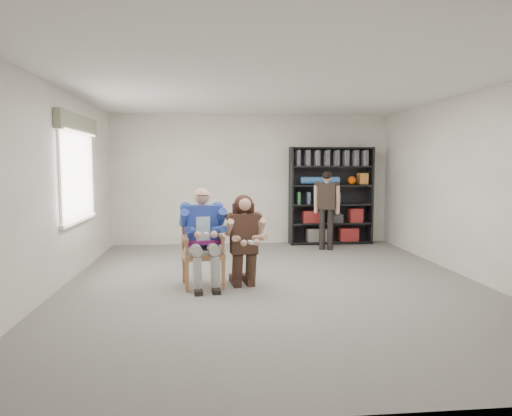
{
  "coord_description": "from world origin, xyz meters",
  "views": [
    {
      "loc": [
        -0.89,
        -6.39,
        1.71
      ],
      "look_at": [
        -0.2,
        0.6,
        1.05
      ],
      "focal_mm": 32.0,
      "sensor_mm": 36.0,
      "label": 1
    }
  ],
  "objects_px": {
    "armchair": "(203,248)",
    "seated_man": "(203,237)",
    "kneeling_woman": "(244,242)",
    "bookshelf": "(331,196)",
    "standing_man": "(326,211)"
  },
  "relations": [
    {
      "from": "kneeling_woman",
      "to": "standing_man",
      "type": "relative_size",
      "value": 0.81
    },
    {
      "from": "armchair",
      "to": "kneeling_woman",
      "type": "bearing_deg",
      "value": -19.88
    },
    {
      "from": "kneeling_woman",
      "to": "bookshelf",
      "type": "relative_size",
      "value": 0.61
    },
    {
      "from": "standing_man",
      "to": "bookshelf",
      "type": "bearing_deg",
      "value": 89.31
    },
    {
      "from": "seated_man",
      "to": "kneeling_woman",
      "type": "relative_size",
      "value": 1.09
    },
    {
      "from": "standing_man",
      "to": "seated_man",
      "type": "bearing_deg",
      "value": -113.02
    },
    {
      "from": "armchair",
      "to": "kneeling_woman",
      "type": "xyz_separation_m",
      "value": [
        0.58,
        -0.12,
        0.1
      ]
    },
    {
      "from": "seated_man",
      "to": "standing_man",
      "type": "distance_m",
      "value": 3.54
    },
    {
      "from": "kneeling_woman",
      "to": "standing_man",
      "type": "height_order",
      "value": "standing_man"
    },
    {
      "from": "seated_man",
      "to": "standing_man",
      "type": "relative_size",
      "value": 0.88
    },
    {
      "from": "bookshelf",
      "to": "kneeling_woman",
      "type": "bearing_deg",
      "value": -122.06
    },
    {
      "from": "armchair",
      "to": "seated_man",
      "type": "relative_size",
      "value": 0.77
    },
    {
      "from": "kneeling_woman",
      "to": "standing_man",
      "type": "distance_m",
      "value": 3.27
    },
    {
      "from": "seated_man",
      "to": "bookshelf",
      "type": "bearing_deg",
      "value": 42.26
    },
    {
      "from": "kneeling_woman",
      "to": "bookshelf",
      "type": "distance_m",
      "value": 4.04
    }
  ]
}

